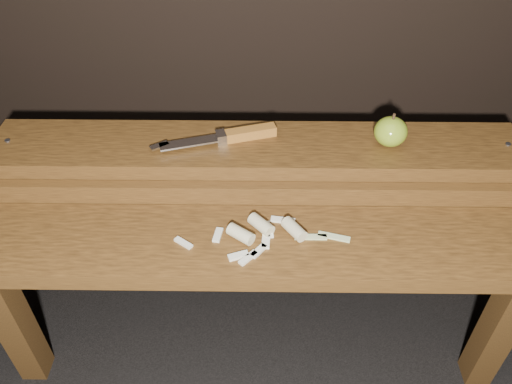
{
  "coord_description": "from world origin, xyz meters",
  "views": [
    {
      "loc": [
        0.01,
        -0.74,
        1.15
      ],
      "look_at": [
        0.0,
        0.06,
        0.45
      ],
      "focal_mm": 35.0,
      "sensor_mm": 36.0,
      "label": 1
    }
  ],
  "objects_px": {
    "bench_rear_tier": "(257,174)",
    "knife": "(235,135)",
    "apple": "(391,132)",
    "bench_front_tier": "(255,265)"
  },
  "relations": [
    {
      "from": "bench_rear_tier",
      "to": "knife",
      "type": "height_order",
      "value": "knife"
    },
    {
      "from": "bench_rear_tier",
      "to": "apple",
      "type": "relative_size",
      "value": 15.47
    },
    {
      "from": "bench_front_tier",
      "to": "bench_rear_tier",
      "type": "relative_size",
      "value": 1.0
    },
    {
      "from": "apple",
      "to": "knife",
      "type": "xyz_separation_m",
      "value": [
        -0.34,
        0.01,
        -0.02
      ]
    },
    {
      "from": "bench_rear_tier",
      "to": "apple",
      "type": "height_order",
      "value": "apple"
    },
    {
      "from": "knife",
      "to": "apple",
      "type": "bearing_deg",
      "value": -2.02
    },
    {
      "from": "bench_front_tier",
      "to": "knife",
      "type": "height_order",
      "value": "knife"
    },
    {
      "from": "apple",
      "to": "knife",
      "type": "distance_m",
      "value": 0.34
    },
    {
      "from": "bench_front_tier",
      "to": "apple",
      "type": "distance_m",
      "value": 0.41
    },
    {
      "from": "bench_rear_tier",
      "to": "apple",
      "type": "bearing_deg",
      "value": 0.84
    }
  ]
}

